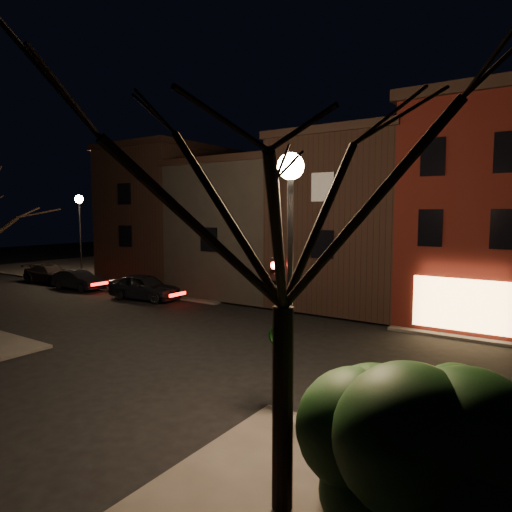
{
  "coord_description": "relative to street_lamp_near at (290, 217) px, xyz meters",
  "views": [
    {
      "loc": [
        11.32,
        -15.0,
        5.26
      ],
      "look_at": [
        -0.83,
        3.06,
        3.2
      ],
      "focal_mm": 32.0,
      "sensor_mm": 36.0,
      "label": 1
    }
  ],
  "objects": [
    {
      "name": "ground",
      "position": [
        -6.2,
        6.0,
        -5.18
      ],
      "size": [
        120.0,
        120.0,
        0.0
      ],
      "primitive_type": "plane",
      "color": "black",
      "rests_on": "ground"
    },
    {
      "name": "sidewalk_far_left",
      "position": [
        -26.2,
        26.0,
        -5.12
      ],
      "size": [
        30.0,
        30.0,
        0.12
      ],
      "primitive_type": "cube",
      "color": "#2D2B28",
      "rests_on": "ground"
    },
    {
      "name": "evergreen_bush",
      "position": [
        3.3,
        -2.0,
        -3.56
      ],
      "size": [
        3.14,
        3.14,
        3.0
      ],
      "primitive_type": "ellipsoid",
      "color": "black",
      "rests_on": "sidewalk_near_right"
    },
    {
      "name": "parked_car_c",
      "position": [
        -26.6,
        10.5,
        -4.49
      ],
      "size": [
        4.85,
        2.19,
        1.38
      ],
      "primitive_type": "imported",
      "rotation": [
        0.0,
        0.0,
        1.63
      ],
      "color": "black",
      "rests_on": "ground"
    },
    {
      "name": "street_lamp_far",
      "position": [
        -25.2,
        12.2,
        0.0
      ],
      "size": [
        0.6,
        0.6,
        6.48
      ],
      "color": "black",
      "rests_on": "sidewalk_far_left"
    },
    {
      "name": "parked_car_b",
      "position": [
        -22.39,
        9.93,
        -4.51
      ],
      "size": [
        4.11,
        1.58,
        1.33
      ],
      "primitive_type": "imported",
      "rotation": [
        0.0,
        0.0,
        1.61
      ],
      "color": "black",
      "rests_on": "ground"
    },
    {
      "name": "row_building_c",
      "position": [
        -19.2,
        16.5,
        -0.09
      ],
      "size": [
        7.3,
        10.3,
        9.9
      ],
      "color": "black",
      "rests_on": "ground"
    },
    {
      "name": "row_building_a",
      "position": [
        -4.7,
        16.5,
        -0.34
      ],
      "size": [
        7.3,
        10.3,
        9.4
      ],
      "color": "black",
      "rests_on": "ground"
    },
    {
      "name": "row_building_b",
      "position": [
        -11.95,
        16.5,
        -0.85
      ],
      "size": [
        7.8,
        10.3,
        8.4
      ],
      "color": "black",
      "rests_on": "ground"
    },
    {
      "name": "parked_car_a",
      "position": [
        -15.8,
        9.92,
        -4.39
      ],
      "size": [
        4.81,
        2.38,
        1.58
      ],
      "primitive_type": "imported",
      "rotation": [
        0.0,
        0.0,
        1.69
      ],
      "color": "black",
      "rests_on": "ground"
    },
    {
      "name": "street_lamp_near",
      "position": [
        0.0,
        0.0,
        0.0
      ],
      "size": [
        0.6,
        0.6,
        6.48
      ],
      "color": "black",
      "rests_on": "sidewalk_near_right"
    },
    {
      "name": "corner_building",
      "position": [
        1.8,
        15.47,
        0.22
      ],
      "size": [
        6.5,
        8.5,
        10.5
      ],
      "color": "#50130E",
      "rests_on": "ground"
    },
    {
      "name": "bare_tree_right",
      "position": [
        1.3,
        -2.5,
        0.97
      ],
      "size": [
        6.4,
        6.4,
        8.5
      ],
      "color": "black",
      "rests_on": "sidewalk_near_right"
    },
    {
      "name": "traffic_signal",
      "position": [
        -0.6,
        0.49,
        -2.37
      ],
      "size": [
        0.58,
        0.38,
        4.05
      ],
      "color": "black",
      "rests_on": "sidewalk_near_right"
    }
  ]
}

